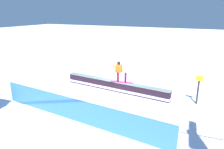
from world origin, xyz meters
The scene contains 5 objects.
ground_plane centered at (0.00, 0.00, 0.00)m, with size 120.00×120.00×0.00m, color white.
grind_box centered at (0.00, 0.00, 0.33)m, with size 7.98×1.10×0.73m.
snowboarder centered at (-0.40, 0.07, 1.53)m, with size 1.60×0.58×1.47m.
safety_fence centered at (0.00, 4.79, 0.61)m, with size 10.32×0.06×1.23m, color #3B7CE6.
trail_marker centered at (-5.46, -0.17, 0.96)m, with size 0.40×0.10×1.79m.
Camera 1 is at (-5.90, 12.68, 5.47)m, focal length 33.49 mm.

